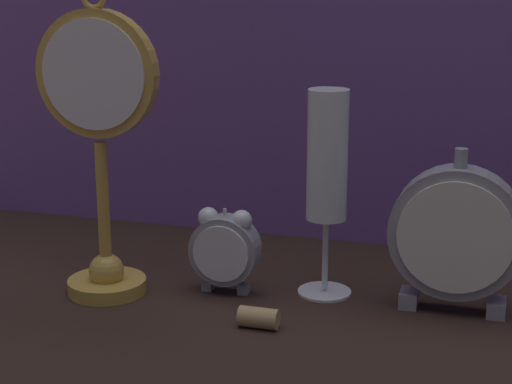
% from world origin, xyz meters
% --- Properties ---
extents(ground_plane, '(4.00, 4.00, 0.00)m').
position_xyz_m(ground_plane, '(0.00, 0.00, 0.00)').
color(ground_plane, black).
extents(fabric_backdrop_drape, '(1.22, 0.01, 0.60)m').
position_xyz_m(fabric_backdrop_drape, '(0.00, 0.33, 0.30)').
color(fabric_backdrop_drape, '#6B478E').
rests_on(fabric_backdrop_drape, ground_plane).
extents(pocket_watch_on_stand, '(0.14, 0.09, 0.35)m').
position_xyz_m(pocket_watch_on_stand, '(-0.17, 0.05, 0.17)').
color(pocket_watch_on_stand, gold).
rests_on(pocket_watch_on_stand, ground_plane).
extents(alarm_clock_twin_bell, '(0.08, 0.03, 0.10)m').
position_xyz_m(alarm_clock_twin_bell, '(-0.04, 0.09, 0.06)').
color(alarm_clock_twin_bell, gray).
rests_on(alarm_clock_twin_bell, ground_plane).
extents(mantel_clock_silver, '(0.14, 0.04, 0.18)m').
position_xyz_m(mantel_clock_silver, '(0.22, 0.11, 0.09)').
color(mantel_clock_silver, gray).
rests_on(mantel_clock_silver, ground_plane).
extents(champagne_flute, '(0.06, 0.06, 0.24)m').
position_xyz_m(champagne_flute, '(0.07, 0.12, 0.15)').
color(champagne_flute, silver).
rests_on(champagne_flute, ground_plane).
extents(wine_cork, '(0.04, 0.02, 0.02)m').
position_xyz_m(wine_cork, '(0.02, 0.01, 0.01)').
color(wine_cork, tan).
rests_on(wine_cork, ground_plane).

